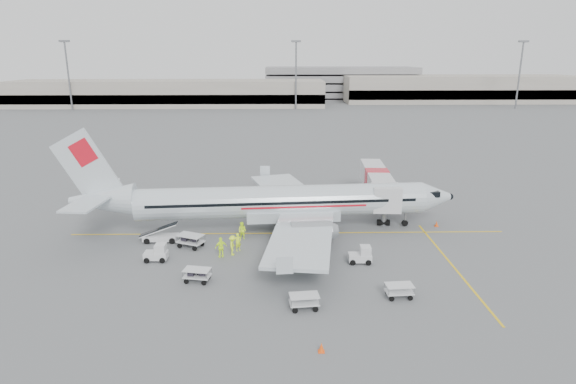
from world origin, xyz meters
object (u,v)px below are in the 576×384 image
aircraft (282,180)px  tug_mid (284,239)px  tug_fore (360,254)px  jet_bridge (376,189)px  belt_loader (160,230)px  tug_aft (156,252)px

aircraft → tug_mid: bearing=-92.9°
aircraft → tug_mid: aircraft is taller
tug_fore → tug_mid: tug_mid is taller
aircraft → jet_bridge: 13.83m
jet_bridge → belt_loader: size_ratio=3.92×
aircraft → tug_aft: (-11.21, -7.48, -4.55)m
aircraft → belt_loader: size_ratio=8.68×
jet_bridge → aircraft: bearing=-142.5°
tug_mid → belt_loader: bearing=178.0°
jet_bridge → tug_fore: size_ratio=8.79×
tug_fore → tug_aft: (-17.92, 0.81, 0.01)m
belt_loader → tug_fore: size_ratio=2.24×
jet_bridge → tug_aft: jet_bridge is taller
tug_aft → belt_loader: bearing=98.8°
tug_fore → tug_aft: size_ratio=0.99×
jet_bridge → tug_aft: (-22.39, -15.04, -1.52)m
jet_bridge → belt_loader: 25.31m
belt_loader → tug_fore: belt_loader is taller
jet_bridge → tug_mid: jet_bridge is taller
aircraft → jet_bridge: size_ratio=2.21×
tug_mid → tug_fore: bearing=-21.4°
aircraft → jet_bridge: (11.18, 7.56, -3.03)m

